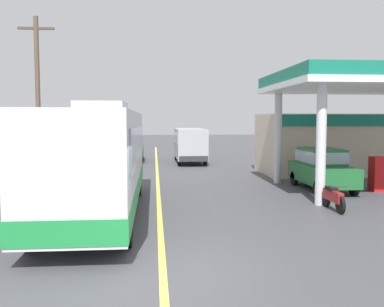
% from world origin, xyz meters
% --- Properties ---
extents(ground, '(120.00, 120.00, 0.00)m').
position_xyz_m(ground, '(0.00, 20.00, 0.00)').
color(ground, '#424247').
extents(lane_divider_stripe, '(0.16, 50.00, 0.01)m').
position_xyz_m(lane_divider_stripe, '(0.00, 15.00, 0.00)').
color(lane_divider_stripe, '#D8CC4C').
rests_on(lane_divider_stripe, ground).
extents(coach_bus_main, '(2.60, 11.04, 3.69)m').
position_xyz_m(coach_bus_main, '(-1.96, 5.43, 1.72)').
color(coach_bus_main, silver).
rests_on(coach_bus_main, ground).
extents(gas_station_roadside, '(9.10, 11.95, 5.10)m').
position_xyz_m(gas_station_roadside, '(9.52, 13.06, 2.63)').
color(gas_station_roadside, '#147259').
rests_on(gas_station_roadside, ground).
extents(car_at_pump, '(1.70, 4.20, 1.82)m').
position_xyz_m(car_at_pump, '(7.20, 9.48, 1.01)').
color(car_at_pump, '#1E602D').
rests_on(car_at_pump, ground).
extents(minibus_opposing_lane, '(2.04, 6.13, 2.44)m').
position_xyz_m(minibus_opposing_lane, '(2.40, 22.08, 1.47)').
color(minibus_opposing_lane, '#A5A5AD').
rests_on(minibus_opposing_lane, ground).
extents(motorcycle_parked_forecourt, '(0.55, 1.80, 0.92)m').
position_xyz_m(motorcycle_parked_forecourt, '(5.90, 5.22, 0.44)').
color(motorcycle_parked_forecourt, black).
rests_on(motorcycle_parked_forecourt, ground).
extents(pedestrian_near_pump, '(0.55, 0.22, 1.66)m').
position_xyz_m(pedestrian_near_pump, '(7.91, 9.65, 0.93)').
color(pedestrian_near_pump, '#33333F').
rests_on(pedestrian_near_pump, ground).
extents(car_trailing_behind_bus, '(1.70, 4.20, 1.82)m').
position_xyz_m(car_trailing_behind_bus, '(-1.85, 23.52, 1.01)').
color(car_trailing_behind_bus, '#1E602D').
rests_on(car_trailing_behind_bus, ground).
extents(utility_pole_roadside, '(1.80, 0.24, 8.29)m').
position_xyz_m(utility_pole_roadside, '(-6.06, 13.89, 4.33)').
color(utility_pole_roadside, brown).
rests_on(utility_pole_roadside, ground).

